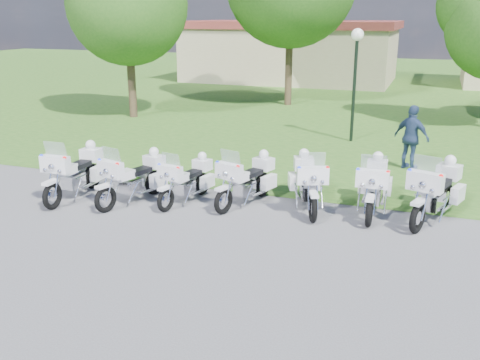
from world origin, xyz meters
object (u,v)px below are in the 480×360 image
(lamp_post, at_px, (356,57))
(motorcycle_6, at_px, (436,190))
(motorcycle_2, at_px, (187,179))
(motorcycle_1, at_px, (134,177))
(motorcycle_0, at_px, (76,171))
(motorcycle_4, at_px, (307,181))
(bystander_c, at_px, (412,138))
(motorcycle_5, at_px, (374,185))
(motorcycle_3, at_px, (247,179))

(lamp_post, bearing_deg, motorcycle_6, -67.52)
(motorcycle_2, bearing_deg, motorcycle_1, 31.41)
(motorcycle_2, xyz_separation_m, motorcycle_6, (5.88, 0.83, 0.11))
(motorcycle_0, relative_size, motorcycle_4, 1.08)
(lamp_post, distance_m, bystander_c, 4.43)
(motorcycle_4, bearing_deg, motorcycle_0, -9.11)
(motorcycle_0, relative_size, motorcycle_5, 1.02)
(motorcycle_3, distance_m, motorcycle_4, 1.49)
(motorcycle_0, relative_size, lamp_post, 0.60)
(motorcycle_6, xyz_separation_m, bystander_c, (-0.79, 4.19, 0.28))
(motorcycle_5, distance_m, bystander_c, 4.23)
(motorcycle_5, relative_size, motorcycle_6, 0.99)
(lamp_post, bearing_deg, motorcycle_3, -99.98)
(motorcycle_2, relative_size, bystander_c, 1.06)
(motorcycle_2, relative_size, motorcycle_6, 0.86)
(motorcycle_1, bearing_deg, motorcycle_2, -144.49)
(motorcycle_2, distance_m, motorcycle_6, 5.94)
(motorcycle_0, distance_m, motorcycle_2, 2.95)
(motorcycle_1, relative_size, bystander_c, 1.15)
(motorcycle_5, xyz_separation_m, lamp_post, (-1.66, 7.34, 2.41))
(motorcycle_6, xyz_separation_m, lamp_post, (-3.05, 7.36, 2.38))
(motorcycle_1, distance_m, lamp_post, 9.86)
(motorcycle_0, distance_m, motorcycle_6, 8.87)
(motorcycle_3, xyz_separation_m, motorcycle_5, (3.03, 0.46, 0.03))
(motorcycle_3, bearing_deg, motorcycle_0, 30.45)
(motorcycle_4, bearing_deg, motorcycle_3, -12.46)
(motorcycle_0, xyz_separation_m, motorcycle_2, (2.87, 0.63, -0.09))
(motorcycle_1, height_order, motorcycle_4, motorcycle_4)
(motorcycle_1, height_order, motorcycle_6, motorcycle_6)
(motorcycle_1, bearing_deg, motorcycle_6, -154.20)
(motorcycle_3, xyz_separation_m, bystander_c, (3.63, 4.63, 0.34))
(motorcycle_2, height_order, motorcycle_4, motorcycle_4)
(motorcycle_6, relative_size, lamp_post, 0.59)
(motorcycle_1, bearing_deg, lamp_post, -99.67)
(motorcycle_0, distance_m, motorcycle_3, 4.45)
(motorcycle_0, relative_size, motorcycle_3, 1.11)
(lamp_post, bearing_deg, motorcycle_1, -115.27)
(motorcycle_4, bearing_deg, motorcycle_1, -6.92)
(motorcycle_2, relative_size, motorcycle_3, 0.94)
(motorcycle_0, xyz_separation_m, motorcycle_6, (8.75, 1.46, 0.02))
(motorcycle_4, height_order, bystander_c, bystander_c)
(lamp_post, xyz_separation_m, bystander_c, (2.26, -3.17, -2.10))
(motorcycle_0, distance_m, lamp_post, 10.78)
(motorcycle_2, xyz_separation_m, lamp_post, (2.83, 8.19, 2.50))
(motorcycle_1, xyz_separation_m, motorcycle_5, (5.74, 1.30, 0.02))
(motorcycle_2, distance_m, motorcycle_5, 4.57)
(motorcycle_4, xyz_separation_m, motorcycle_5, (1.56, 0.24, 0.01))
(motorcycle_1, xyz_separation_m, lamp_post, (4.08, 8.64, 2.43))
(motorcycle_6, distance_m, lamp_post, 8.32)
(motorcycle_6, relative_size, bystander_c, 1.23)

